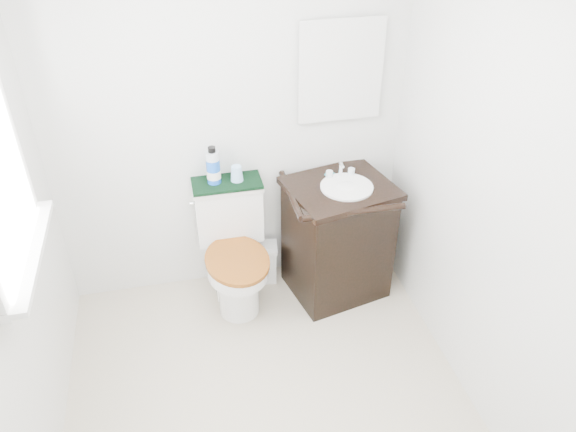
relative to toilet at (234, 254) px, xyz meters
name	(u,v)px	position (x,y,z in m)	size (l,w,h in m)	color
floor	(271,410)	(0.05, -0.97, -0.36)	(2.40, 2.40, 0.00)	beige
wall_back	(229,119)	(0.05, 0.23, 0.84)	(2.40, 2.40, 0.00)	silver
wall_right	(500,203)	(1.15, -0.97, 0.84)	(2.40, 2.40, 0.00)	silver
mirror	(341,71)	(0.73, 0.21, 1.09)	(0.50, 0.02, 0.60)	silver
toilet	(234,254)	(0.00, 0.00, 0.00)	(0.44, 0.65, 0.81)	white
vanity	(338,237)	(0.68, -0.06, 0.07)	(0.73, 0.66, 0.92)	black
trash_bin	(263,262)	(0.21, 0.13, -0.21)	(0.22, 0.19, 0.29)	white
towel	(227,183)	(0.00, 0.12, 0.47)	(0.43, 0.22, 0.02)	black
mouthwash_bottle	(213,167)	(-0.07, 0.13, 0.58)	(0.08, 0.08, 0.24)	blue
cup	(237,173)	(0.07, 0.13, 0.52)	(0.08, 0.08, 0.10)	#9ACDFD
soap_bar	(330,174)	(0.65, 0.08, 0.47)	(0.07, 0.05, 0.02)	#1A787D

